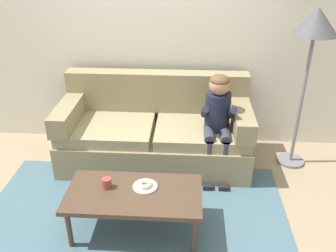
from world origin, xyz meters
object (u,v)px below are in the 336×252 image
Objects in this scene: couch at (155,133)px; donut at (145,184)px; person_child at (218,117)px; floor_lamp at (314,32)px; mug at (107,183)px; coffee_table at (134,196)px.

couch is 17.14× the size of donut.
person_child is (0.67, -0.21, 0.33)m from couch.
donut is 0.07× the size of floor_lamp.
couch is 1.87× the size of person_child.
mug is 2.41m from floor_lamp.
couch is at bearing 74.55° from mug.
coffee_table is 12.60× the size of mug.
couch is 1.15m from coffee_table.
couch is 1.19× the size of floor_lamp.
donut is at bearing -89.08° from couch.
person_child reaches higher than couch.
floor_lamp is (0.89, 0.25, 0.81)m from person_child.
mug is (-0.32, -0.02, 0.01)m from donut.
floor_lamp is (1.86, 1.14, 1.03)m from mug.
person_child is 1.11m from donut.
couch is 1.08m from donut.
floor_lamp is at bearing 15.50° from person_child.
mug is at bearing 167.79° from coffee_table.
coffee_table is 0.14m from donut.
couch reaches higher than donut.
person_child is at bearing -17.40° from couch.
person_child is 12.24× the size of mug.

